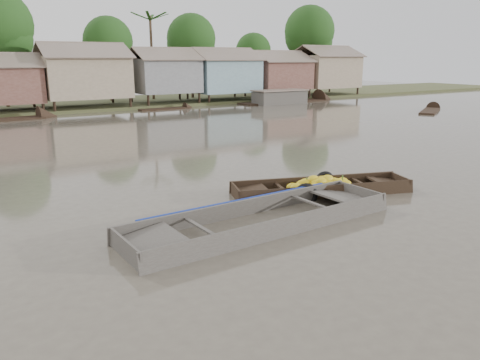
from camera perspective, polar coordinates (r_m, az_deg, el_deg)
ground at (r=13.25m, az=3.63°, el=-3.60°), size 120.00×120.00×0.00m
riverbank at (r=43.35m, az=-18.59°, el=12.51°), size 120.00×12.47×10.22m
banana_boat at (r=14.97m, az=9.68°, el=-0.98°), size 5.84×3.09×0.81m
viewer_boat at (r=11.99m, az=2.67°, el=-5.29°), size 7.47×2.23×0.60m
distant_boats at (r=41.76m, az=1.40°, el=9.27°), size 36.64×15.44×1.38m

